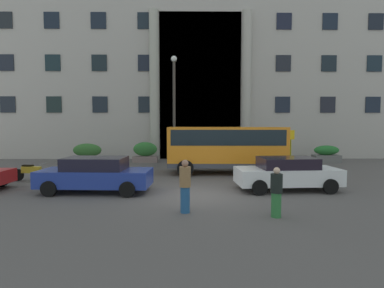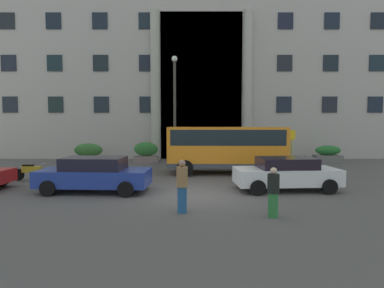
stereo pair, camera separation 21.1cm
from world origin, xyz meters
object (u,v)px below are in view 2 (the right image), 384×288
Objects in this scene: hedge_planter_west at (328,154)px; parked_compact_extra at (95,174)px; orange_minibus at (227,146)px; motorcycle_near_kerb at (270,172)px; hedge_planter_far_west at (89,154)px; parked_sedan_second at (286,173)px; scooter_by_planter at (31,172)px; pedestrian_man_crossing at (274,193)px; lamppost_plaza_centre at (175,102)px; pedestrian_child_trailing at (182,186)px; hedge_planter_far_east at (146,152)px; hedge_planter_entrance_right at (225,154)px; bus_stop_sign at (292,145)px.

hedge_planter_west is 0.42× the size of parked_compact_extra.
orange_minibus is 3.25m from motorcycle_near_kerb.
orange_minibus is 3.12× the size of hedge_planter_far_west.
parked_sedan_second is 0.95× the size of parked_compact_extra.
pedestrian_man_crossing is at bearing -22.90° from scooter_by_planter.
hedge_planter_far_west is 14.81m from parked_sedan_second.
pedestrian_man_crossing is (0.48, -8.43, -0.84)m from orange_minibus.
hedge_planter_far_west is 0.29× the size of lamppost_plaza_centre.
pedestrian_child_trailing is (-10.42, -12.97, 0.25)m from hedge_planter_west.
pedestrian_man_crossing is 12.90m from lamppost_plaza_centre.
motorcycle_near_kerb is at bearing -45.80° from hedge_planter_far_east.
lamppost_plaza_centre reaches higher than motorcycle_near_kerb.
hedge_planter_entrance_right is 13.29m from pedestrian_child_trailing.
parked_compact_extra is at bearing -144.96° from hedge_planter_west.
hedge_planter_far_east is 0.42× the size of parked_sedan_second.
hedge_planter_far_west is (-9.53, 4.64, -0.90)m from orange_minibus.
pedestrian_man_crossing is (-3.99, -10.60, -0.76)m from bus_stop_sign.
hedge_planter_far_west is 7.45m from lamppost_plaza_centre.
hedge_planter_far_west is at bearing 97.08° from pedestrian_man_crossing.
scooter_by_planter is (-10.49, -7.48, -0.19)m from hedge_planter_entrance_right.
lamppost_plaza_centre reaches higher than parked_sedan_second.
hedge_planter_entrance_right is 11.91m from parked_compact_extra.
hedge_planter_west is 17.31m from parked_compact_extra.
hedge_planter_west is 9.67m from motorcycle_near_kerb.
hedge_planter_entrance_right is 5.87m from hedge_planter_far_east.
lamppost_plaza_centre is (-5.21, 8.01, 3.62)m from parked_sedan_second.
orange_minibus is at bearing -51.81° from pedestrian_child_trailing.
hedge_planter_far_east is at bearing 123.73° from parked_sedan_second.
parked_sedan_second is at bearing -82.82° from motorcycle_near_kerb.
hedge_planter_far_east is at bearing 137.41° from orange_minibus.
parked_compact_extra is (-6.51, -9.97, 0.09)m from hedge_planter_entrance_right.
pedestrian_child_trailing reaches higher than hedge_planter_west.
hedge_planter_far_west is 1.40× the size of pedestrian_man_crossing.
hedge_planter_far_east is (-13.53, 0.12, 0.12)m from hedge_planter_west.
hedge_planter_far_east is at bearing 65.50° from scooter_by_planter.
parked_sedan_second is 8.11m from parked_compact_extra.
hedge_planter_far_west is 1.26× the size of pedestrian_child_trailing.
motorcycle_near_kerb is at bearing -119.39° from bus_stop_sign.
parked_compact_extra is 2.24× the size of scooter_by_planter.
lamppost_plaza_centre is (-3.64, 11.85, 3.58)m from pedestrian_man_crossing.
hedge_planter_entrance_right is 0.92× the size of motorcycle_near_kerb.
hedge_planter_far_east is 14.82m from pedestrian_man_crossing.
bus_stop_sign reaches higher than pedestrian_child_trailing.
hedge_planter_far_west is at bearing 137.80° from parked_sedan_second.
scooter_by_planter is (-14.50, -4.57, -1.06)m from bus_stop_sign.
hedge_planter_west reaches higher than motorcycle_near_kerb.
orange_minibus is 0.90× the size of lamppost_plaza_centre.
bus_stop_sign is at bearing 39.01° from pedestrian_man_crossing.
lamppost_plaza_centre reaches higher than pedestrian_child_trailing.
scooter_by_planter is at bearing -94.05° from hedge_planter_far_west.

